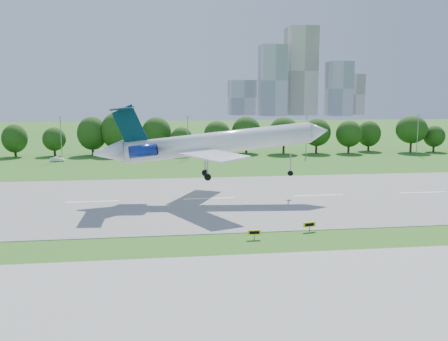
{
  "coord_description": "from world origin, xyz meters",
  "views": [
    {
      "loc": [
        -29.06,
        -60.27,
        17.95
      ],
      "look_at": [
        -18.33,
        18.0,
        6.06
      ],
      "focal_mm": 40.0,
      "sensor_mm": 36.0,
      "label": 1
    }
  ],
  "objects_px": {
    "airliner": "(207,143)",
    "service_vehicle_a": "(57,159)",
    "service_vehicle_b": "(202,156)",
    "taxi_sign_left": "(309,225)"
  },
  "relations": [
    {
      "from": "taxi_sign_left",
      "to": "service_vehicle_a",
      "type": "xyz_separation_m",
      "value": [
        -47.02,
        78.44,
        -0.3
      ]
    },
    {
      "from": "service_vehicle_a",
      "to": "taxi_sign_left",
      "type": "bearing_deg",
      "value": -145.12
    },
    {
      "from": "airliner",
      "to": "taxi_sign_left",
      "type": "height_order",
      "value": "airliner"
    },
    {
      "from": "taxi_sign_left",
      "to": "service_vehicle_a",
      "type": "bearing_deg",
      "value": 107.62
    },
    {
      "from": "airliner",
      "to": "service_vehicle_a",
      "type": "xyz_separation_m",
      "value": [
        -35.67,
        55.52,
        -9.21
      ]
    },
    {
      "from": "airliner",
      "to": "service_vehicle_a",
      "type": "distance_m",
      "value": 66.63
    },
    {
      "from": "service_vehicle_a",
      "to": "service_vehicle_b",
      "type": "xyz_separation_m",
      "value": [
        40.08,
        2.85,
        -0.03
      ]
    },
    {
      "from": "service_vehicle_b",
      "to": "service_vehicle_a",
      "type": "bearing_deg",
      "value": 122.32
    },
    {
      "from": "service_vehicle_a",
      "to": "service_vehicle_b",
      "type": "height_order",
      "value": "service_vehicle_a"
    },
    {
      "from": "service_vehicle_a",
      "to": "airliner",
      "type": "bearing_deg",
      "value": -143.35
    }
  ]
}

